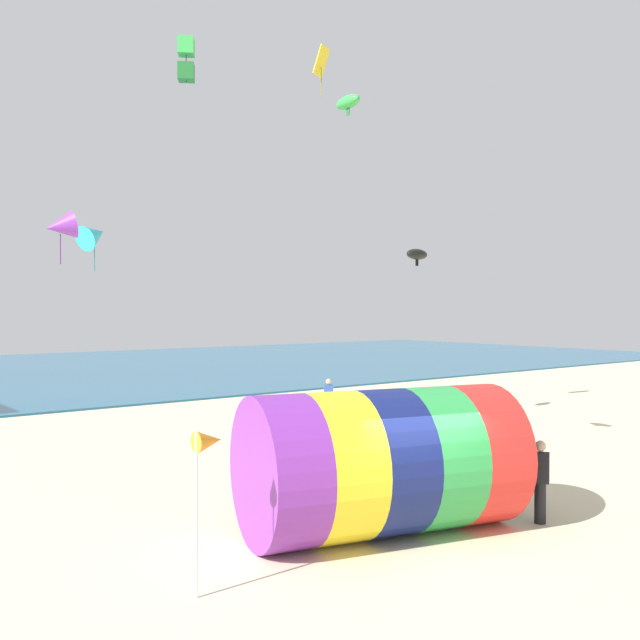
# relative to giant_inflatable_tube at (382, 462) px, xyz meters

# --- Properties ---
(ground_plane) EXTENTS (120.00, 120.00, 0.00)m
(ground_plane) POSITION_rel_giant_inflatable_tube_xyz_m (0.06, -0.76, -1.46)
(ground_plane) COLOR beige
(giant_inflatable_tube) EXTENTS (6.01, 4.19, 2.91)m
(giant_inflatable_tube) POSITION_rel_giant_inflatable_tube_xyz_m (0.00, 0.00, 0.00)
(giant_inflatable_tube) COLOR purple
(giant_inflatable_tube) RESTS_ON ground
(kite_handler) EXTENTS (0.37, 0.42, 1.75)m
(kite_handler) POSITION_rel_giant_inflatable_tube_xyz_m (3.13, -1.52, -0.56)
(kite_handler) COLOR black
(kite_handler) RESTS_ON ground
(kite_green_parafoil) EXTENTS (0.59, 1.07, 0.57)m
(kite_green_parafoil) POSITION_rel_giant_inflatable_tube_xyz_m (2.52, 4.08, 8.56)
(kite_green_parafoil) COLOR green
(kite_cyan_delta) EXTENTS (1.47, 1.33, 1.87)m
(kite_cyan_delta) POSITION_rel_giant_inflatable_tube_xyz_m (-0.50, 14.51, 5.68)
(kite_cyan_delta) COLOR #2DB2C6
(kite_yellow_diamond) EXTENTS (0.83, 0.67, 1.79)m
(kite_yellow_diamond) POSITION_rel_giant_inflatable_tube_xyz_m (6.66, 10.54, 12.24)
(kite_yellow_diamond) COLOR yellow
(kite_black_parafoil) EXTENTS (1.41, 0.81, 0.69)m
(kite_black_parafoil) POSITION_rel_giant_inflatable_tube_xyz_m (10.39, 9.22, 5.19)
(kite_black_parafoil) COLOR black
(kite_purple_delta) EXTENTS (1.17, 1.03, 1.72)m
(kite_purple_delta) POSITION_rel_giant_inflatable_tube_xyz_m (-2.38, 12.38, 5.67)
(kite_purple_delta) COLOR purple
(kite_green_box) EXTENTS (0.71, 0.71, 1.47)m
(kite_green_box) POSITION_rel_giant_inflatable_tube_xyz_m (1.10, 10.54, 11.16)
(kite_green_box) COLOR green
(bystander_near_water) EXTENTS (0.42, 0.38, 1.73)m
(bystander_near_water) POSITION_rel_giant_inflatable_tube_xyz_m (7.89, 11.64, -0.57)
(bystander_near_water) COLOR #383D56
(bystander_near_water) RESTS_ON ground
(bystander_mid_beach) EXTENTS (0.42, 0.40, 1.66)m
(bystander_mid_beach) POSITION_rel_giant_inflatable_tube_xyz_m (8.82, 7.46, -0.61)
(bystander_mid_beach) COLOR #726651
(bystander_mid_beach) RESTS_ON ground
(beach_flag) EXTENTS (0.47, 0.36, 2.62)m
(beach_flag) POSITION_rel_giant_inflatable_tube_xyz_m (-4.25, -0.54, 0.87)
(beach_flag) COLOR silver
(beach_flag) RESTS_ON ground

